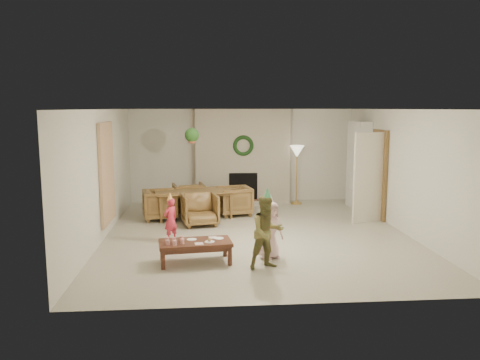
{
  "coord_description": "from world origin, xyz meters",
  "views": [
    {
      "loc": [
        -1.08,
        -9.3,
        2.53
      ],
      "look_at": [
        -0.3,
        0.4,
        1.05
      ],
      "focal_mm": 35.65,
      "sensor_mm": 36.0,
      "label": 1
    }
  ],
  "objects": [
    {
      "name": "fireplace_wreath",
      "position": [
        0.0,
        3.07,
        1.55
      ],
      "size": [
        0.54,
        0.1,
        0.54
      ],
      "primitive_type": "torus",
      "rotation": [
        1.57,
        0.0,
        0.0
      ],
      "color": "#143614",
      "rests_on": "fireplace_mass"
    },
    {
      "name": "floor_lamp_base",
      "position": [
        1.41,
        3.0,
        0.02
      ],
      "size": [
        0.29,
        0.29,
        0.03
      ],
      "primitive_type": "cylinder",
      "color": "gold",
      "rests_on": "floor"
    },
    {
      "name": "bookshelf_shelf_d",
      "position": [
        2.82,
        2.3,
        1.65
      ],
      "size": [
        0.3,
        0.92,
        0.03
      ],
      "primitive_type": "cube",
      "color": "white",
      "rests_on": "bookshelf_carcass"
    },
    {
      "name": "cup_d",
      "position": [
        -1.55,
        -1.74,
        0.4
      ],
      "size": [
        0.07,
        0.07,
        0.08
      ],
      "primitive_type": "cylinder",
      "rotation": [
        0.0,
        0.0,
        0.12
      ],
      "color": "silver",
      "rests_on": "coffee_table_top"
    },
    {
      "name": "fireplace_mass",
      "position": [
        0.0,
        3.3,
        1.25
      ],
      "size": [
        2.5,
        0.4,
        2.5
      ],
      "primitive_type": "cube",
      "color": "#582517",
      "rests_on": "floor"
    },
    {
      "name": "coffee_table_apron",
      "position": [
        -1.21,
        -1.7,
        0.27
      ],
      "size": [
        1.14,
        0.62,
        0.07
      ],
      "primitive_type": "cube",
      "rotation": [
        0.0,
        0.0,
        0.12
      ],
      "color": "#4D2819",
      "rests_on": "floor"
    },
    {
      "name": "coffee_leg_fr",
      "position": [
        -0.65,
        -1.88,
        0.15
      ],
      "size": [
        0.07,
        0.07,
        0.31
      ],
      "primitive_type": "cube",
      "rotation": [
        0.0,
        0.0,
        0.12
      ],
      "color": "#4D2819",
      "rests_on": "floor"
    },
    {
      "name": "dining_table",
      "position": [
        -1.28,
        1.6,
        0.31
      ],
      "size": [
        1.92,
        1.29,
        0.62
      ],
      "primitive_type": "imported",
      "rotation": [
        0.0,
        0.0,
        0.18
      ],
      "color": "brown",
      "rests_on": "floor"
    },
    {
      "name": "ceiling",
      "position": [
        0.0,
        0.0,
        2.5
      ],
      "size": [
        7.0,
        7.0,
        0.0
      ],
      "primitive_type": "plane",
      "rotation": [
        3.14,
        0.0,
        0.0
      ],
      "color": "white",
      "rests_on": "wall_back"
    },
    {
      "name": "wall_right",
      "position": [
        3.0,
        0.0,
        1.25
      ],
      "size": [
        0.0,
        7.0,
        7.0
      ],
      "primitive_type": "plane",
      "rotation": [
        1.57,
        0.0,
        -1.57
      ],
      "color": "silver",
      "rests_on": "floor"
    },
    {
      "name": "coffee_leg_br",
      "position": [
        -0.7,
        -1.4,
        0.15
      ],
      "size": [
        0.07,
        0.07,
        0.31
      ],
      "primitive_type": "cube",
      "rotation": [
        0.0,
        0.0,
        0.12
      ],
      "color": "#4D2819",
      "rests_on": "floor"
    },
    {
      "name": "bookshelf_shelf_a",
      "position": [
        2.82,
        2.3,
        0.45
      ],
      "size": [
        0.3,
        0.92,
        0.03
      ],
      "primitive_type": "cube",
      "color": "white",
      "rests_on": "bookshelf_carcass"
    },
    {
      "name": "floor",
      "position": [
        0.0,
        0.0,
        0.0
      ],
      "size": [
        7.0,
        7.0,
        0.0
      ],
      "primitive_type": "plane",
      "color": "#B7B29E",
      "rests_on": "ground"
    },
    {
      "name": "bookshelf_shelf_b",
      "position": [
        2.82,
        2.3,
        0.85
      ],
      "size": [
        0.3,
        0.92,
        0.03
      ],
      "primitive_type": "cube",
      "color": "white",
      "rests_on": "bookshelf_carcass"
    },
    {
      "name": "napkin_right",
      "position": [
        -0.91,
        -1.5,
        0.36
      ],
      "size": [
        0.15,
        0.15,
        0.01
      ],
      "primitive_type": "cube",
      "rotation": [
        0.0,
        0.0,
        0.12
      ],
      "color": "beige",
      "rests_on": "coffee_table_top"
    },
    {
      "name": "fireplace_firebox",
      "position": [
        0.0,
        3.12,
        0.45
      ],
      "size": [
        0.75,
        0.12,
        0.75
      ],
      "primitive_type": "cube",
      "color": "black",
      "rests_on": "floor"
    },
    {
      "name": "coffee_leg_bl",
      "position": [
        -1.76,
        -1.52,
        0.15
      ],
      "size": [
        0.07,
        0.07,
        0.31
      ],
      "primitive_type": "cube",
      "rotation": [
        0.0,
        0.0,
        0.12
      ],
      "color": "#4D2819",
      "rests_on": "floor"
    },
    {
      "name": "party_hat_red",
      "position": [
        -1.69,
        -0.41,
        0.88
      ],
      "size": [
        0.15,
        0.15,
        0.16
      ],
      "primitive_type": "cone",
      "rotation": [
        0.0,
        0.0,
        0.42
      ],
      "color": "#F9F853",
      "rests_on": "child_red"
    },
    {
      "name": "child_plaid",
      "position": [
        -0.07,
        -2.06,
        0.59
      ],
      "size": [
        0.68,
        0.6,
        1.17
      ],
      "primitive_type": "imported",
      "rotation": [
        0.0,
        0.0,
        0.31
      ],
      "color": "#985A29",
      "rests_on": "floor"
    },
    {
      "name": "books_row_lower",
      "position": [
        2.8,
        2.15,
        0.59
      ],
      "size": [
        0.2,
        0.4,
        0.24
      ],
      "primitive_type": "cube",
      "color": "maroon",
      "rests_on": "bookshelf_shelf_a"
    },
    {
      "name": "door_leaf",
      "position": [
        2.58,
        0.82,
        1.0
      ],
      "size": [
        0.77,
        0.32,
        2.0
      ],
      "primitive_type": "cube",
      "rotation": [
        0.0,
        0.0,
        -1.22
      ],
      "color": "beige",
      "rests_on": "floor"
    },
    {
      "name": "plate_c",
      "position": [
        -0.81,
        -1.56,
        0.37
      ],
      "size": [
        0.18,
        0.18,
        0.01
      ],
      "primitive_type": "cylinder",
      "rotation": [
        0.0,
        0.0,
        0.12
      ],
      "color": "white",
      "rests_on": "coffee_table_top"
    },
    {
      "name": "coffee_leg_fl",
      "position": [
        -1.71,
        -2.0,
        0.15
      ],
      "size": [
        0.07,
        0.07,
        0.31
      ],
      "primitive_type": "cube",
      "rotation": [
        0.0,
        0.0,
        0.12
      ],
      "color": "#4D2819",
      "rests_on": "floor"
    },
    {
      "name": "cup_c",
      "position": [
        -1.53,
        -1.92,
        0.4
      ],
      "size": [
        0.07,
        0.07,
        0.08
      ],
      "primitive_type": "cylinder",
      "rotation": [
        0.0,
        0.0,
        0.12
      ],
      "color": "silver",
      "rests_on": "coffee_table_top"
    },
    {
      "name": "floor_lamp_shade",
      "position": [
        1.41,
        3.0,
        1.4
      ],
      "size": [
        0.37,
        0.37,
        0.31
      ],
      "primitive_type": "cone",
      "rotation": [
        3.14,
        0.0,
        0.0
      ],
      "color": "beige",
      "rests_on": "floor_lamp_post"
    },
    {
      "name": "cup_e",
      "position": [
        -1.41,
        -1.83,
        0.4
      ],
      "size": [
        0.07,
        0.07,
        0.08
      ],
      "primitive_type": "cylinder",
      "rotation": [
        0.0,
        0.0,
        0.12
      ],
      "color": "silver",
      "rests_on": "coffee_table_top"
    },
    {
      "name": "wall_left",
      "position": [
        -3.0,
        0.0,
        1.25
      ],
      "size": [
        0.0,
        7.0,
        7.0
      ],
      "primitive_type": "plane",
      "rotation": [
        1.57,
        0.0,
        1.57
      ],
      "color": "silver",
      "rests_on": "floor"
    },
    {
      "name": "child_red",
      "position": [
        -1.69,
        -0.41,
        0.42
      ],
      "size": [
        0.36,
        0.36,
        0.84
      ],
      "primitive_type": "imported",
      "rotation": [
        0.0,
        0.0,
        3.91
      ],
      "color": "#C62A3D",
      "rests_on": "floor"
    },
    {
      "name": "dining_chair_near",
      "position": [
        -1.14,
        0.84,
        0.34
      ],
      "size": [
        0.86,
        0.88,
        0.69
      ],
      "primitive_type": "imported",
      "rotation": [
        0.0,
        0.0,
        0.18
      ],
      "color": "brown",
      "rests_on": "floor"
    },
    {
      "name": "curtain_panel",
      "position": [
        -2.96,
        0.2,
        1.25
      ],
      "size": [
        0.06,
        1.2,
        2.0
      ],
      "primitive_type": "cube",
      "color": "beige",
      "rests_on": "wall_left"
    },
    {
      "name": "coffee_table_top",
      "position": [
        -1.21,
        -1.7,
        0.33
      ],
      "size": [
        1.24,
        0.72,
        0.05
      ],
      "primitive_type": "cube",
      "rotation": [
        0.0,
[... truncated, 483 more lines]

